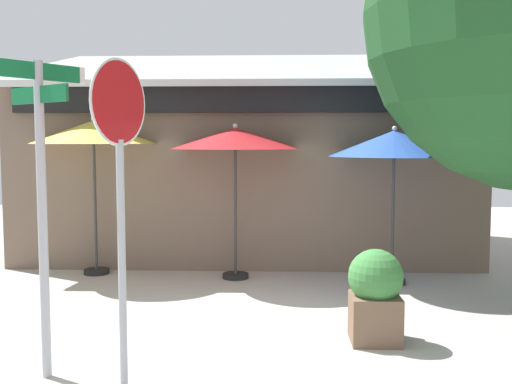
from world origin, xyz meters
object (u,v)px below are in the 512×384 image
(stop_sign, at_px, (120,163))
(sidewalk_planter, at_px, (375,294))
(patio_umbrella_crimson_center, at_px, (235,140))
(street_sign_post, at_px, (42,185))
(patio_umbrella_mustard_left, at_px, (94,134))
(patio_umbrella_royal_blue_right, at_px, (394,145))

(stop_sign, bearing_deg, sidewalk_planter, 31.57)
(sidewalk_planter, bearing_deg, patio_umbrella_crimson_center, 120.53)
(street_sign_post, relative_size, patio_umbrella_crimson_center, 1.18)
(patio_umbrella_mustard_left, xyz_separation_m, patio_umbrella_crimson_center, (2.45, -0.24, -0.11))
(patio_umbrella_mustard_left, relative_size, patio_umbrella_royal_blue_right, 1.07)
(patio_umbrella_mustard_left, relative_size, patio_umbrella_crimson_center, 1.05)
(patio_umbrella_mustard_left, bearing_deg, stop_sign, -70.07)
(street_sign_post, distance_m, patio_umbrella_crimson_center, 4.58)
(patio_umbrella_mustard_left, relative_size, sidewalk_planter, 2.53)
(patio_umbrella_crimson_center, height_order, patio_umbrella_royal_blue_right, patio_umbrella_crimson_center)
(patio_umbrella_crimson_center, xyz_separation_m, patio_umbrella_royal_blue_right, (2.57, -0.29, -0.08))
(sidewalk_planter, bearing_deg, patio_umbrella_mustard_left, 141.92)
(street_sign_post, bearing_deg, sidewalk_planter, 19.03)
(sidewalk_planter, bearing_deg, patio_umbrella_royal_blue_right, 75.78)
(patio_umbrella_crimson_center, distance_m, patio_umbrella_royal_blue_right, 2.58)
(street_sign_post, relative_size, patio_umbrella_royal_blue_right, 1.20)
(patio_umbrella_royal_blue_right, xyz_separation_m, sidewalk_planter, (-0.72, -2.84, -1.69))
(patio_umbrella_royal_blue_right, distance_m, sidewalk_planter, 3.38)
(stop_sign, bearing_deg, patio_umbrella_royal_blue_right, 53.59)
(patio_umbrella_royal_blue_right, bearing_deg, sidewalk_planter, -104.22)
(stop_sign, xyz_separation_m, patio_umbrella_crimson_center, (0.67, 4.67, 0.22))
(patio_umbrella_mustard_left, distance_m, sidewalk_planter, 5.77)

